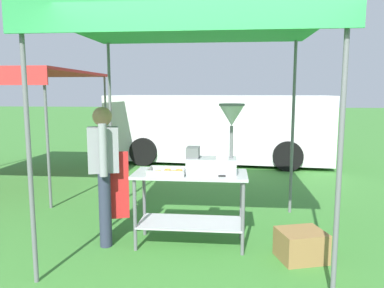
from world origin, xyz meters
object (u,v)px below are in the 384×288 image
(donut_cart, at_px, (190,192))
(menu_sign, at_px, (222,168))
(vendor, at_px, (104,168))
(donut_tray, at_px, (167,172))
(stall_canopy, at_px, (191,31))
(donut_fryer, at_px, (217,146))
(supply_crate, at_px, (301,245))
(van_white, at_px, (219,127))
(neighbour_tent, at_px, (4,75))

(donut_cart, relative_size, menu_sign, 5.84)
(menu_sign, bearing_deg, vendor, 175.79)
(donut_cart, xyz_separation_m, donut_tray, (-0.25, -0.12, 0.25))
(menu_sign, distance_m, vendor, 1.36)
(stall_canopy, relative_size, vendor, 1.81)
(stall_canopy, distance_m, donut_cart, 1.82)
(donut_fryer, height_order, vendor, donut_fryer)
(donut_cart, relative_size, donut_fryer, 1.64)
(supply_crate, xyz_separation_m, van_white, (-1.05, 5.70, 0.72))
(neighbour_tent, bearing_deg, donut_tray, -36.57)
(vendor, xyz_separation_m, supply_crate, (2.21, -0.23, -0.74))
(donut_tray, relative_size, supply_crate, 0.74)
(supply_crate, height_order, van_white, van_white)
(menu_sign, bearing_deg, stall_canopy, 145.52)
(donut_fryer, xyz_separation_m, vendor, (-1.30, -0.03, -0.27))
(stall_canopy, distance_m, donut_tray, 1.60)
(stall_canopy, bearing_deg, menu_sign, -34.48)
(menu_sign, bearing_deg, donut_fryer, 113.11)
(van_white, bearing_deg, neighbour_tent, -142.78)
(donut_fryer, relative_size, supply_crate, 1.40)
(vendor, relative_size, supply_crate, 2.86)
(neighbour_tent, bearing_deg, vendor, -42.69)
(donut_cart, bearing_deg, donut_tray, -154.79)
(menu_sign, bearing_deg, donut_cart, 157.26)
(donut_fryer, bearing_deg, donut_cart, 176.56)
(donut_tray, distance_m, van_white, 5.55)
(van_white, bearing_deg, supply_crate, -79.59)
(donut_tray, xyz_separation_m, vendor, (-0.75, 0.06, 0.02))
(donut_tray, bearing_deg, donut_fryer, 9.96)
(neighbour_tent, bearing_deg, van_white, 37.22)
(donut_fryer, distance_m, neighbour_tent, 4.82)
(supply_crate, distance_m, van_white, 5.84)
(donut_cart, bearing_deg, supply_crate, -13.05)
(stall_canopy, relative_size, menu_sign, 13.08)
(stall_canopy, relative_size, neighbour_tent, 0.95)
(donut_fryer, distance_m, van_white, 5.44)
(donut_tray, distance_m, donut_fryer, 0.63)
(donut_cart, distance_m, donut_tray, 0.37)
(donut_cart, distance_m, neighbour_tent, 4.69)
(donut_fryer, bearing_deg, supply_crate, -16.18)
(vendor, bearing_deg, neighbour_tent, 137.31)
(stall_canopy, height_order, donut_fryer, stall_canopy)
(stall_canopy, relative_size, donut_cart, 2.24)
(donut_cart, bearing_deg, van_white, 88.20)
(donut_cart, xyz_separation_m, donut_fryer, (0.31, -0.02, 0.54))
(donut_fryer, height_order, neighbour_tent, neighbour_tent)
(menu_sign, xyz_separation_m, neighbour_tent, (-4.08, 2.61, 1.14))
(donut_cart, distance_m, supply_crate, 1.33)
(donut_cart, height_order, donut_tray, donut_tray)
(donut_cart, xyz_separation_m, van_white, (0.17, 5.41, 0.25))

